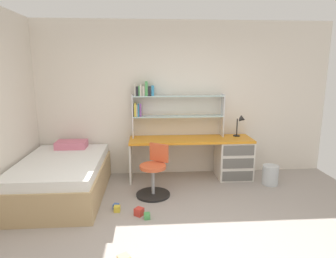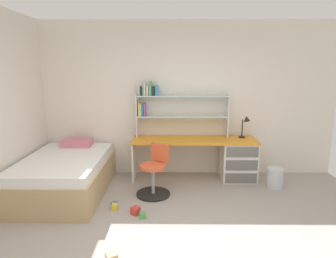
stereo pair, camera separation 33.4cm
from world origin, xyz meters
name	(u,v)px [view 2 (the right image)]	position (x,y,z in m)	size (l,w,h in m)	color
ground_plane	(179,254)	(0.00, 0.00, -0.01)	(5.71, 5.88, 0.02)	#9E938C
room_shell	(89,109)	(-1.21, 1.22, 1.36)	(5.71, 5.88, 2.73)	silver
desk	(227,157)	(0.89, 2.13, 0.40)	(2.12, 0.57, 0.72)	orange
bookshelf_hutch	(169,104)	(-0.12, 2.30, 1.30)	(1.61, 0.22, 0.97)	silver
desk_lamp	(247,124)	(1.23, 2.22, 0.97)	(0.20, 0.17, 0.38)	black
swivel_chair	(154,176)	(-0.34, 1.47, 0.31)	(0.52, 0.52, 0.78)	black
bed_platform	(65,175)	(-1.72, 1.52, 0.29)	(1.22, 1.82, 0.70)	tan
waste_bin	(275,178)	(1.62, 1.75, 0.16)	(0.26, 0.26, 0.33)	silver
toy_block_red_0	(136,211)	(-0.55, 0.84, 0.05)	(0.10, 0.10, 0.10)	red
toy_block_natural_1	(112,258)	(-0.68, -0.16, 0.05)	(0.11, 0.11, 0.11)	tan
toy_block_yellow_2	(115,207)	(-0.86, 0.96, 0.04)	(0.08, 0.08, 0.08)	gold
toy_block_blue_3	(114,204)	(-0.88, 1.04, 0.04)	(0.07, 0.07, 0.07)	#3860B7
toy_block_green_4	(143,215)	(-0.45, 0.74, 0.04)	(0.08, 0.08, 0.08)	#479E51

